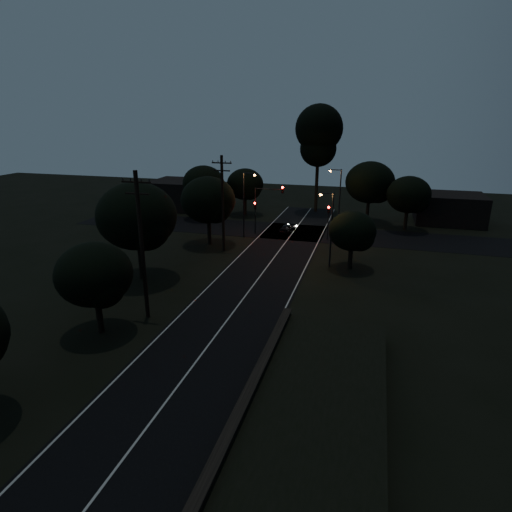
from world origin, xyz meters
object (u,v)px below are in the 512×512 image
Objects in this scene: utility_pole_mid at (142,244)px; streetlight_c at (330,224)px; signal_mast at (268,201)px; signal_right at (328,216)px; car at (288,228)px; streetlight_a at (245,200)px; utility_pole_far at (223,203)px; streetlight_b at (338,196)px; tall_pine at (319,135)px; signal_left at (255,212)px.

streetlight_c is at bearing 51.74° from utility_pole_mid.
signal_right is at bearing -0.03° from signal_mast.
streetlight_c is at bearing 132.01° from car.
utility_pole_mid is 19.15m from streetlight_c.
utility_pole_far is at bearing -96.59° from streetlight_a.
streetlight_b is 14.01m from streetlight_c.
utility_pole_mid is 41.02m from tall_pine.
utility_pole_far reaches higher than streetlight_b.
utility_pole_far is at bearing -133.30° from streetlight_b.
streetlight_c is at bearing -87.86° from streetlight_b.
car is at bearing 26.18° from signal_left.
car is (2.16, 1.89, -3.82)m from signal_mast.
signal_mast is (3.09, 7.99, -1.15)m from utility_pole_far.
tall_pine is at bearing 69.54° from signal_left.
utility_pole_far is at bearing 90.00° from utility_pole_mid.
tall_pine is at bearing 111.38° from streetlight_b.
tall_pine is 17.11m from signal_mast.
car is (5.25, 9.88, -4.96)m from utility_pole_far.
signal_right is at bearing 97.02° from streetlight_c.
utility_pole_mid reaches higher than signal_right.
streetlight_a reaches higher than signal_mast.
streetlight_a is (-9.91, -1.99, 1.80)m from signal_right.
streetlight_b is at bearing -68.62° from tall_pine.
streetlight_b is (11.31, 29.00, -1.10)m from utility_pole_mid.
signal_mast is 4.77m from car.
utility_pole_mid is 1.38× the size of streetlight_a.
utility_pole_far is 1.31× the size of streetlight_b.
signal_right is at bearing 37.00° from utility_pole_far.
utility_pole_mid reaches higher than streetlight_a.
utility_pole_mid is at bearing -97.04° from signal_mast.
signal_left is 1.00× the size of signal_right.
signal_right is (3.60, -15.01, -8.73)m from tall_pine.
streetlight_c is 14.11m from car.
signal_left is 2.77m from streetlight_a.
streetlight_b is at bearing 92.14° from streetlight_c.
signal_right is at bearing 0.00° from signal_left.
utility_pole_far is 8.53m from signal_left.
car is at bearing 40.43° from streetlight_a.
utility_pole_mid is 25.22m from signal_mast.
signal_mast is 9.15m from streetlight_b.
signal_right is 0.51× the size of streetlight_b.
utility_pole_mid is 25.19m from signal_left.
streetlight_a is (0.69, 6.00, -0.85)m from utility_pole_far.
streetlight_c is (4.83, -25.00, -7.22)m from tall_pine.
tall_pine reaches higher than signal_mast.
signal_left is 9.20m from signal_right.
signal_mast is (-3.91, -15.01, -7.23)m from tall_pine.
streetlight_c is at bearing -43.76° from signal_left.
signal_mast is 0.78× the size of streetlight_a.
signal_left is at bearing 80.06° from utility_pole_far.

